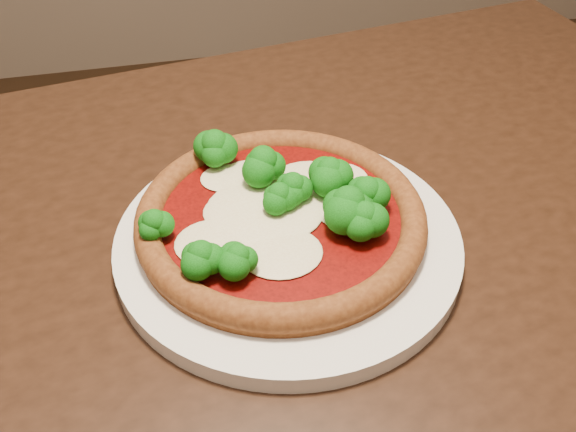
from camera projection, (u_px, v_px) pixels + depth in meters
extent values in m
cube|color=black|center=(278.00, 289.00, 0.60)|extent=(1.36, 1.05, 0.04)
cylinder|color=black|center=(479.00, 206.00, 1.27)|extent=(0.06, 0.06, 0.71)
cylinder|color=white|center=(288.00, 241.00, 0.61)|extent=(0.32, 0.32, 0.02)
cylinder|color=brown|center=(281.00, 222.00, 0.60)|extent=(0.27, 0.27, 0.01)
torus|color=brown|center=(281.00, 216.00, 0.60)|extent=(0.27, 0.27, 0.03)
cylinder|color=#6C0805|center=(281.00, 216.00, 0.60)|extent=(0.22, 0.22, 0.00)
ellipsoid|color=#F1E9C0|center=(238.00, 211.00, 0.60)|extent=(0.07, 0.06, 0.01)
ellipsoid|color=#F1E9C0|center=(251.00, 179.00, 0.64)|extent=(0.07, 0.07, 0.01)
ellipsoid|color=#F1E9C0|center=(338.00, 179.00, 0.64)|extent=(0.06, 0.05, 0.00)
ellipsoid|color=#F1E9C0|center=(213.00, 242.00, 0.57)|extent=(0.07, 0.06, 0.01)
ellipsoid|color=#F1E9C0|center=(349.00, 211.00, 0.60)|extent=(0.06, 0.05, 0.00)
ellipsoid|color=#F1E9C0|center=(265.00, 209.00, 0.60)|extent=(0.11, 0.10, 0.01)
ellipsoid|color=#F1E9C0|center=(282.00, 253.00, 0.56)|extent=(0.07, 0.07, 0.01)
ellipsoid|color=#F1E9C0|center=(225.00, 177.00, 0.64)|extent=(0.05, 0.05, 0.00)
ellipsoid|color=#F1E9C0|center=(309.00, 184.00, 0.63)|extent=(0.08, 0.07, 0.01)
ellipsoid|color=#158415|center=(201.00, 256.00, 0.53)|extent=(0.04, 0.04, 0.03)
ellipsoid|color=#158415|center=(279.00, 196.00, 0.59)|extent=(0.04, 0.04, 0.03)
ellipsoid|color=#158415|center=(330.00, 173.00, 0.61)|extent=(0.05, 0.05, 0.04)
ellipsoid|color=#158415|center=(364.00, 217.00, 0.56)|extent=(0.04, 0.04, 0.04)
ellipsoid|color=#158415|center=(293.00, 186.00, 0.60)|extent=(0.04, 0.04, 0.03)
ellipsoid|color=#158415|center=(348.00, 205.00, 0.57)|extent=(0.05, 0.05, 0.04)
ellipsoid|color=#158415|center=(215.00, 145.00, 0.64)|extent=(0.05, 0.05, 0.04)
ellipsoid|color=#158415|center=(154.00, 223.00, 0.56)|extent=(0.04, 0.04, 0.03)
ellipsoid|color=#158415|center=(263.00, 163.00, 0.62)|extent=(0.05, 0.05, 0.04)
ellipsoid|color=#158415|center=(367.00, 192.00, 0.59)|extent=(0.05, 0.05, 0.04)
ellipsoid|color=#158415|center=(238.00, 258.00, 0.53)|extent=(0.04, 0.04, 0.03)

